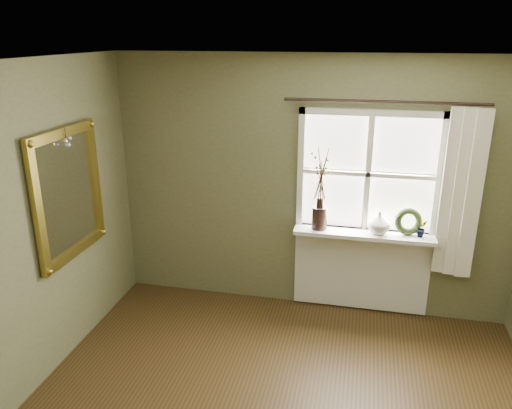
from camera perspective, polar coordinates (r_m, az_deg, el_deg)
The scene contains 13 objects.
ceiling at distance 2.58m, azimuth 1.40°, elevation 15.16°, with size 4.50×4.50×0.00m, color silver.
wall_back at distance 5.07m, azimuth 6.32°, elevation 2.09°, with size 4.00×0.10×2.60m, color #646542.
window_frame at distance 4.93m, azimuth 12.68°, elevation 3.41°, with size 1.36×0.06×1.24m.
window_sill at distance 5.01m, azimuth 12.19°, elevation -3.31°, with size 1.36×0.26×0.04m, color silver.
window_apron at distance 5.29m, azimuth 11.87°, elevation -7.27°, with size 1.36×0.04×0.88m, color silver.
dark_jug at distance 4.98m, azimuth 7.27°, elevation -1.53°, with size 0.15×0.15×0.23m, color black.
cream_vase at distance 4.97m, azimuth 13.90°, elevation -2.02°, with size 0.21×0.21×0.22m, color beige.
wreath at distance 5.03m, azimuth 16.99°, elevation -2.17°, with size 0.27×0.27×0.07m, color #2D3D1B.
potted_plant_left at distance 4.99m, azimuth 7.21°, elevation -1.93°, with size 0.08×0.05×0.15m, color #2D3D1B.
potted_plant_right at distance 5.01m, azimuth 18.44°, elevation -2.59°, with size 0.10×0.08×0.17m, color #2D3D1B.
curtain at distance 4.95m, azimuth 22.32°, elevation 1.08°, with size 0.36×0.12×1.59m, color silver.
curtain_rod at distance 4.74m, azimuth 14.52°, elevation 11.30°, with size 0.03×0.03×1.84m, color black.
gilt_mirror at distance 4.58m, azimuth -20.65°, elevation 1.21°, with size 0.10×0.96×1.14m.
Camera 1 is at (0.50, -2.53, 2.78)m, focal length 35.00 mm.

